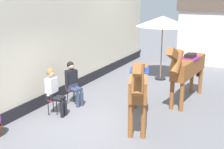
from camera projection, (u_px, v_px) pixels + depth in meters
name	position (u px, v px, depth m)	size (l,w,h in m)	color
ground_plane	(144.00, 92.00, 10.73)	(40.00, 40.00, 0.00)	slate
pub_facade_wall	(60.00, 51.00, 10.13)	(0.34, 14.00, 3.40)	beige
distant_cottage	(216.00, 27.00, 14.97)	(3.40, 2.60, 3.50)	silver
seated_visitor_near	(54.00, 89.00, 8.55)	(0.61, 0.49, 1.39)	red
seated_visitor_far	(73.00, 81.00, 9.38)	(0.61, 0.48, 1.39)	red
saddled_horse_near	(139.00, 83.00, 7.88)	(1.28, 2.86, 2.06)	brown
saddled_horse_far	(187.00, 67.00, 9.48)	(0.64, 3.00, 2.06)	brown
cafe_parasol	(163.00, 21.00, 11.67)	(2.10, 2.10, 2.58)	black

